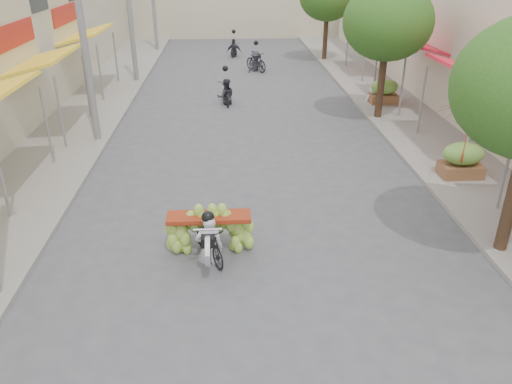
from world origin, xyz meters
The scene contains 13 objects.
sidewalk_left centered at (-7.00, 15.00, 0.06)m, with size 4.00×60.00×0.12m, color gray.
sidewalk_right centered at (7.00, 15.00, 0.06)m, with size 4.00×60.00×0.12m, color gray.
utility_pole_mid centered at (-5.40, 12.00, 4.03)m, with size 0.60×0.24×8.00m.
utility_pole_far centered at (-5.40, 21.00, 4.03)m, with size 0.60×0.24×8.00m.
street_tree_mid centered at (5.40, 14.00, 3.78)m, with size 3.40×3.40×5.25m.
produce_crate_mid centered at (6.20, 8.00, 0.71)m, with size 1.20×0.88×1.16m.
produce_crate_far centered at (6.20, 16.00, 0.71)m, with size 1.20×0.88×1.16m.
banana_motorbike centered at (-1.19, 4.25, 0.70)m, with size 2.20×1.75×2.09m.
market_umbrella centered at (5.98, 7.53, 2.48)m, with size 2.18×2.18×1.77m.
pedestrian centered at (5.81, 16.19, 0.89)m, with size 0.77×0.48×1.54m.
bg_motorbike_a centered at (-0.76, 16.65, 0.74)m, with size 0.84×1.68×1.95m.
bg_motorbike_b centered at (0.97, 23.26, 0.83)m, with size 1.45×1.86×1.95m.
bg_motorbike_c centered at (-0.18, 27.68, 0.84)m, with size 1.04×1.49×1.95m.
Camera 1 is at (-0.72, -5.31, 6.21)m, focal length 35.00 mm.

